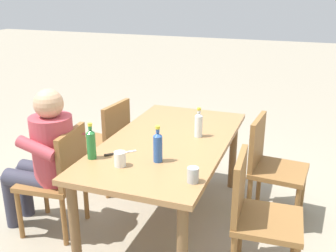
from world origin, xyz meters
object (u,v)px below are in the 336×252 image
(person_in_white_shirt, at_px, (45,154))
(cup_white, at_px, (120,159))
(cup_steel, at_px, (193,175))
(bottle_green, at_px, (91,143))
(table_knife, at_px, (118,153))
(bottle_blue, at_px, (158,146))
(chair_near_left, at_px, (107,141))
(dining_table, at_px, (168,150))
(bottle_clear, at_px, (199,124))
(chair_far_left, at_px, (270,163))
(chair_far_right, at_px, (256,211))
(chair_near_right, at_px, (60,175))

(person_in_white_shirt, distance_m, cup_white, 0.75)
(cup_steel, distance_m, cup_white, 0.53)
(bottle_green, height_order, table_knife, bottle_green)
(bottle_blue, xyz_separation_m, bottle_green, (0.11, -0.46, 0.00))
(chair_near_left, relative_size, cup_white, 8.53)
(dining_table, height_order, bottle_clear, bottle_clear)
(bottle_blue, distance_m, table_knife, 0.34)
(chair_far_left, distance_m, bottle_clear, 0.70)
(dining_table, xyz_separation_m, bottle_clear, (-0.16, 0.20, 0.19))
(person_in_white_shirt, bearing_deg, bottle_clear, 117.52)
(chair_far_right, height_order, bottle_blue, bottle_blue)
(dining_table, xyz_separation_m, table_knife, (0.37, -0.25, 0.09))
(cup_steel, bearing_deg, chair_far_left, 159.34)
(chair_far_right, bearing_deg, dining_table, -117.69)
(chair_near_right, height_order, bottle_green, bottle_green)
(chair_far_right, xyz_separation_m, cup_steel, (0.20, -0.38, 0.30))
(bottle_blue, bearing_deg, bottle_clear, 166.47)
(dining_table, bearing_deg, chair_far_left, 117.84)
(dining_table, relative_size, cup_steel, 17.90)
(chair_near_right, bearing_deg, table_knife, 91.59)
(dining_table, bearing_deg, bottle_clear, 129.04)
(chair_near_left, height_order, table_knife, chair_near_left)
(chair_near_left, xyz_separation_m, bottle_blue, (0.78, 0.83, 0.36))
(bottle_blue, bearing_deg, dining_table, -170.26)
(cup_steel, height_order, table_knife, cup_steel)
(table_knife, bearing_deg, cup_white, 31.16)
(cup_steel, distance_m, table_knife, 0.67)
(dining_table, distance_m, chair_near_right, 0.87)
(chair_near_left, relative_size, bottle_blue, 3.34)
(person_in_white_shirt, height_order, bottle_clear, person_in_white_shirt)
(chair_near_right, bearing_deg, chair_far_left, 117.40)
(cup_steel, xyz_separation_m, table_knife, (-0.23, -0.63, -0.04))
(chair_far_left, height_order, person_in_white_shirt, person_in_white_shirt)
(dining_table, relative_size, cup_white, 17.17)
(chair_far_left, height_order, cup_steel, chair_far_left)
(chair_far_right, relative_size, bottle_blue, 3.34)
(chair_near_right, relative_size, chair_near_left, 1.00)
(bottle_green, bearing_deg, table_knife, 132.86)
(cup_white, bearing_deg, bottle_green, -100.76)
(bottle_green, height_order, bottle_clear, bottle_green)
(bottle_green, relative_size, table_knife, 1.39)
(bottle_clear, bearing_deg, chair_far_left, 113.10)
(chair_near_right, distance_m, chair_far_right, 1.52)
(bottle_green, bearing_deg, cup_steel, 82.41)
(chair_near_right, height_order, bottle_clear, bottle_clear)
(chair_far_left, bearing_deg, table_knife, -52.57)
(chair_near_left, bearing_deg, dining_table, 63.06)
(chair_far_left, distance_m, chair_near_left, 1.52)
(dining_table, distance_m, cup_white, 0.58)
(chair_near_left, relative_size, bottle_clear, 3.59)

